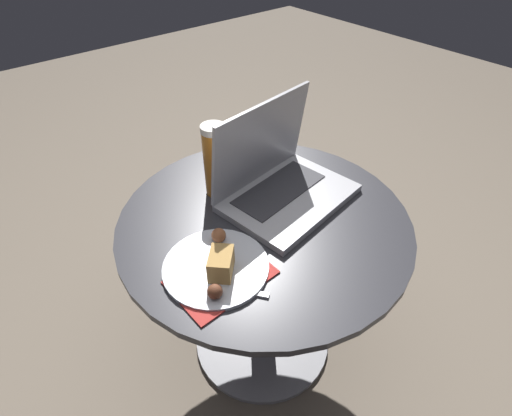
{
  "coord_description": "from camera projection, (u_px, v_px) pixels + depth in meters",
  "views": [
    {
      "loc": [
        -0.47,
        -0.53,
        1.15
      ],
      "look_at": [
        -0.04,
        -0.02,
        0.59
      ],
      "focal_mm": 28.0,
      "sensor_mm": 36.0,
      "label": 1
    }
  ],
  "objects": [
    {
      "name": "ground_plane",
      "position": [
        262.0,
        339.0,
        1.29
      ],
      "size": [
        6.0,
        6.0,
        0.0
      ],
      "primitive_type": "plane",
      "color": "#726656"
    },
    {
      "name": "table",
      "position": [
        263.0,
        261.0,
        1.05
      ],
      "size": [
        0.7,
        0.7,
        0.52
      ],
      "color": "#9E9EA3",
      "rests_on": "ground_plane"
    },
    {
      "name": "napkin",
      "position": [
        221.0,
        277.0,
        0.81
      ],
      "size": [
        0.2,
        0.14,
        0.0
      ],
      "color": "#B7332D",
      "rests_on": "table"
    },
    {
      "name": "laptop",
      "position": [
        280.0,
        179.0,
        0.99
      ],
      "size": [
        0.34,
        0.27,
        0.24
      ],
      "color": "#B2B2B7",
      "rests_on": "table"
    },
    {
      "name": "beer_glass",
      "position": [
        215.0,
        161.0,
        0.97
      ],
      "size": [
        0.06,
        0.06,
        0.19
      ],
      "color": "#C6701E",
      "rests_on": "table"
    },
    {
      "name": "snack_plate",
      "position": [
        217.0,
        265.0,
        0.82
      ],
      "size": [
        0.22,
        0.22,
        0.06
      ],
      "color": "silver",
      "rests_on": "table"
    },
    {
      "name": "fork",
      "position": [
        216.0,
        286.0,
        0.79
      ],
      "size": [
        0.12,
        0.16,
        0.0
      ],
      "color": "silver",
      "rests_on": "table"
    }
  ]
}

